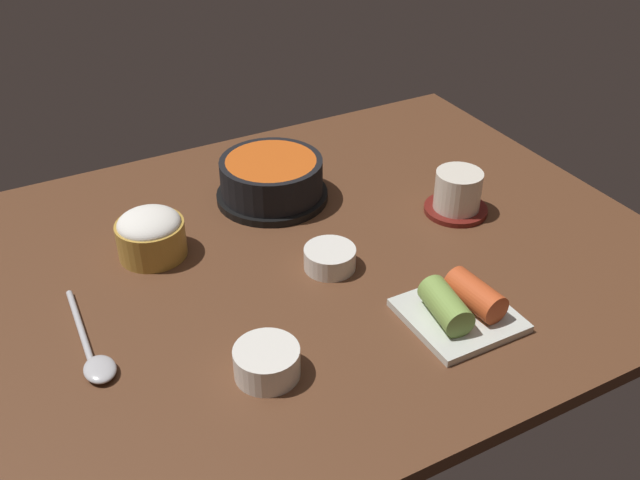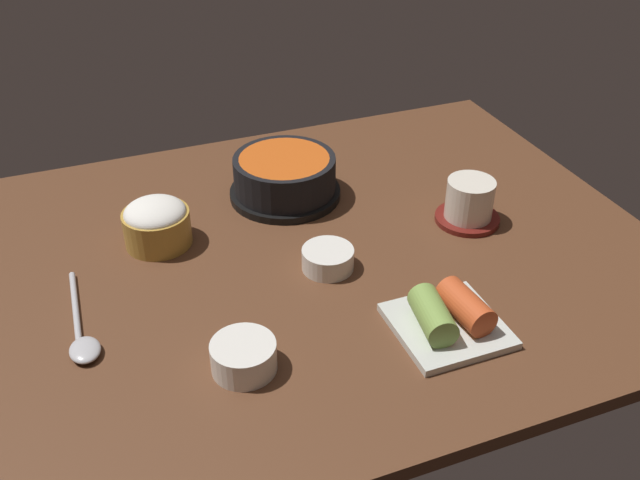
% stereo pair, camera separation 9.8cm
% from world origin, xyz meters
% --- Properties ---
extents(dining_table, '(1.00, 0.76, 0.02)m').
position_xyz_m(dining_table, '(0.00, 0.00, 0.01)').
color(dining_table, '#56331E').
rests_on(dining_table, ground).
extents(stone_pot, '(0.17, 0.17, 0.07)m').
position_xyz_m(stone_pot, '(0.03, 0.16, 0.05)').
color(stone_pot, black).
rests_on(stone_pot, dining_table).
extents(rice_bowl, '(0.09, 0.09, 0.07)m').
position_xyz_m(rice_bowl, '(-0.18, 0.10, 0.05)').
color(rice_bowl, '#B78C38').
rests_on(rice_bowl, dining_table).
extents(tea_cup_with_saucer, '(0.10, 0.10, 0.07)m').
position_xyz_m(tea_cup_with_saucer, '(0.26, -0.01, 0.05)').
color(tea_cup_with_saucer, maroon).
rests_on(tea_cup_with_saucer, dining_table).
extents(banchan_cup_center, '(0.07, 0.07, 0.03)m').
position_xyz_m(banchan_cup_center, '(0.02, -0.05, 0.04)').
color(banchan_cup_center, white).
rests_on(banchan_cup_center, dining_table).
extents(kimchi_plate, '(0.13, 0.13, 0.05)m').
position_xyz_m(kimchi_plate, '(0.11, -0.21, 0.04)').
color(kimchi_plate, silver).
rests_on(kimchi_plate, dining_table).
extents(side_bowl_near, '(0.08, 0.08, 0.04)m').
position_xyz_m(side_bowl_near, '(-0.14, -0.19, 0.04)').
color(side_bowl_near, white).
rests_on(side_bowl_near, dining_table).
extents(spoon, '(0.04, 0.18, 0.01)m').
position_xyz_m(spoon, '(-0.30, -0.07, 0.03)').
color(spoon, '#B7B7BC').
rests_on(spoon, dining_table).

